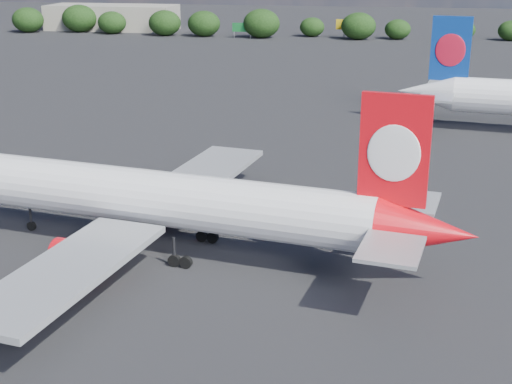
# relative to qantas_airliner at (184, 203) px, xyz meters

# --- Properties ---
(ground) EXTENTS (500.00, 500.00, 0.00)m
(ground) POSITION_rel_qantas_airliner_xyz_m (-8.73, 42.14, -4.61)
(ground) COLOR black
(ground) RESTS_ON ground
(qantas_airliner) EXTENTS (46.33, 44.21, 15.13)m
(qantas_airliner) POSITION_rel_qantas_airliner_xyz_m (0.00, 0.00, 0.00)
(qantas_airliner) COLOR white
(qantas_airliner) RESTS_ON ground
(terminal_building) EXTENTS (42.00, 16.00, 8.00)m
(terminal_building) POSITION_rel_qantas_airliner_xyz_m (-73.73, 174.14, -0.61)
(terminal_building) COLOR gray
(terminal_building) RESTS_ON ground
(highway_sign) EXTENTS (6.00, 0.30, 4.50)m
(highway_sign) POSITION_rel_qantas_airliner_xyz_m (-26.73, 158.14, -1.48)
(highway_sign) COLOR #125D26
(highway_sign) RESTS_ON ground
(billboard_yellow) EXTENTS (5.00, 0.30, 5.50)m
(billboard_yellow) POSITION_rel_qantas_airliner_xyz_m (3.27, 164.14, -0.74)
(billboard_yellow) COLOR yellow
(billboard_yellow) RESTS_ON ground
(horizon_treeline) EXTENTS (204.86, 15.12, 8.65)m
(horizon_treeline) POSITION_rel_qantas_airliner_xyz_m (-10.99, 162.43, -0.84)
(horizon_treeline) COLOR black
(horizon_treeline) RESTS_ON ground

